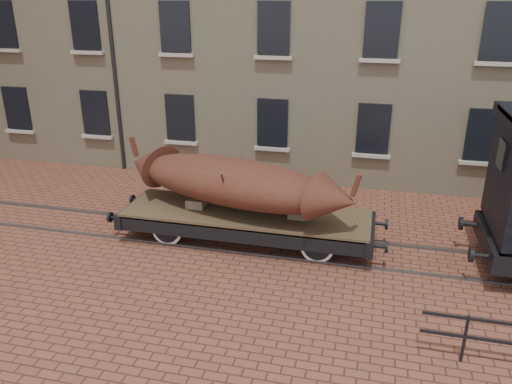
# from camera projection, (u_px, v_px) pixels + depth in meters

# --- Properties ---
(ground) EXTENTS (90.00, 90.00, 0.00)m
(ground) POSITION_uv_depth(u_px,v_px,m) (324.00, 250.00, 13.46)
(ground) COLOR brown
(rail_track) EXTENTS (30.00, 1.52, 0.06)m
(rail_track) POSITION_uv_depth(u_px,v_px,m) (324.00, 249.00, 13.45)
(rail_track) COLOR #59595E
(rail_track) RESTS_ON ground
(flatcar_wagon) EXTENTS (7.58, 2.06, 1.14)m
(flatcar_wagon) POSITION_uv_depth(u_px,v_px,m) (246.00, 218.00, 13.68)
(flatcar_wagon) COLOR brown
(flatcar_wagon) RESTS_ON ground
(iron_boat) EXTENTS (6.94, 3.38, 1.66)m
(iron_boat) POSITION_uv_depth(u_px,v_px,m) (233.00, 182.00, 13.38)
(iron_boat) COLOR #4B1B12
(iron_boat) RESTS_ON flatcar_wagon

